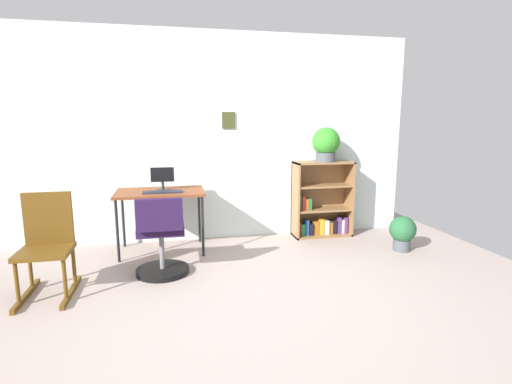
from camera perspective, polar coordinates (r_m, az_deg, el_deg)
The scene contains 10 objects.
ground_plane at distance 3.21m, azimuth -2.68°, elevation -17.49°, with size 6.24×6.24×0.00m, color #A08F87.
wall_back at distance 4.98m, azimuth -6.92°, elevation 7.77°, with size 5.20×0.12×2.56m.
desk at distance 4.59m, azimuth -13.69°, elevation -0.55°, with size 0.98×0.62×0.71m.
monitor at distance 4.60m, azimuth -13.39°, elevation 2.00°, with size 0.26×0.14×0.26m.
keyboard at distance 4.46m, azimuth -13.35°, elevation 0.01°, with size 0.43×0.14×0.02m, color #222532.
office_chair at distance 3.94m, azimuth -13.55°, elevation -6.92°, with size 0.52×0.55×0.80m.
rocking_chair at distance 3.87m, azimuth -28.02°, elevation -6.63°, with size 0.42×0.64×0.88m.
bookshelf_low at distance 5.23m, azimuth 9.34°, elevation -1.65°, with size 0.76×0.30×0.98m.
potted_plant_on_shelf at distance 5.08m, azimuth 10.11°, elevation 6.94°, with size 0.35×0.35×0.43m.
potted_plant_floor at distance 4.89m, azimuth 20.46°, elevation -5.40°, with size 0.30×0.30×0.41m.
Camera 1 is at (-0.46, -2.80, 1.50)m, focal length 27.61 mm.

